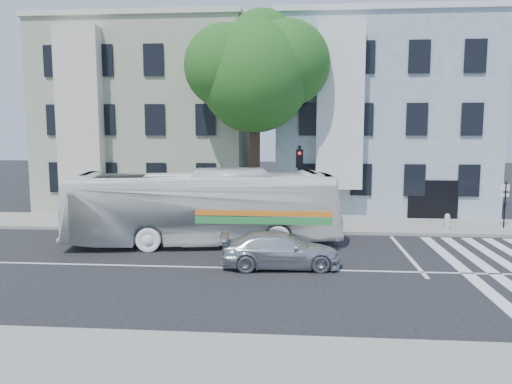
# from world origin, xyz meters

# --- Properties ---
(ground) EXTENTS (120.00, 120.00, 0.00)m
(ground) POSITION_xyz_m (0.00, 0.00, 0.00)
(ground) COLOR black
(ground) RESTS_ON ground
(sidewalk_far) EXTENTS (80.00, 4.00, 0.15)m
(sidewalk_far) POSITION_xyz_m (0.00, 8.00, 0.07)
(sidewalk_far) COLOR gray
(sidewalk_far) RESTS_ON ground
(sidewalk_near) EXTENTS (80.00, 4.00, 0.15)m
(sidewalk_near) POSITION_xyz_m (0.00, -8.00, 0.07)
(sidewalk_near) COLOR gray
(sidewalk_near) RESTS_ON ground
(building_left) EXTENTS (12.00, 10.00, 11.00)m
(building_left) POSITION_xyz_m (-7.00, 15.00, 5.50)
(building_left) COLOR #AAAB90
(building_left) RESTS_ON ground
(building_right) EXTENTS (12.00, 10.00, 11.00)m
(building_right) POSITION_xyz_m (7.00, 15.00, 5.50)
(building_right) COLOR #86989F
(building_right) RESTS_ON ground
(street_tree) EXTENTS (7.30, 5.90, 11.10)m
(street_tree) POSITION_xyz_m (0.06, 8.74, 7.83)
(street_tree) COLOR #2D2116
(street_tree) RESTS_ON ground
(bus) EXTENTS (4.56, 11.73, 3.19)m
(bus) POSITION_xyz_m (-1.73, 3.59, 1.59)
(bus) COLOR white
(bus) RESTS_ON ground
(sedan) EXTENTS (2.11, 4.39, 1.23)m
(sedan) POSITION_xyz_m (1.63, 0.25, 0.62)
(sedan) COLOR silver
(sedan) RESTS_ON ground
(hedge) EXTENTS (8.54, 1.77, 0.70)m
(hedge) POSITION_xyz_m (-3.33, 6.80, 0.50)
(hedge) COLOR #276621
(hedge) RESTS_ON sidewalk_far
(traffic_signal) EXTENTS (0.42, 0.53, 4.14)m
(traffic_signal) POSITION_xyz_m (2.29, 5.94, 2.67)
(traffic_signal) COLOR black
(traffic_signal) RESTS_ON ground
(fire_hydrant) EXTENTS (0.45, 0.30, 0.79)m
(fire_hydrant) POSITION_xyz_m (9.25, 6.76, 0.56)
(fire_hydrant) COLOR #BBBAB6
(fire_hydrant) RESTS_ON sidewalk_far
(far_sign_pole) EXTENTS (0.41, 0.16, 2.26)m
(far_sign_pole) POSITION_xyz_m (12.17, 7.66, 1.60)
(far_sign_pole) COLOR black
(far_sign_pole) RESTS_ON sidewalk_far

